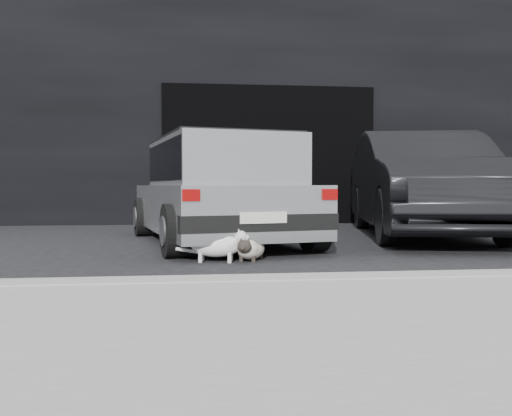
{
  "coord_description": "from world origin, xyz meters",
  "views": [
    {
      "loc": [
        -0.43,
        -6.14,
        0.72
      ],
      "look_at": [
        0.19,
        -0.77,
        0.5
      ],
      "focal_mm": 38.0,
      "sensor_mm": 36.0,
      "label": 1
    }
  ],
  "objects": [
    {
      "name": "garage_opening",
      "position": [
        1.0,
        3.99,
        1.3
      ],
      "size": [
        4.0,
        0.1,
        2.6
      ],
      "primitive_type": "cube",
      "color": "black",
      "rests_on": "ground"
    },
    {
      "name": "curb",
      "position": [
        1.0,
        -2.6,
        0.06
      ],
      "size": [
        18.0,
        0.25,
        0.12
      ],
      "primitive_type": "cube",
      "color": "gray",
      "rests_on": "ground"
    },
    {
      "name": "second_car",
      "position": [
        2.81,
        1.25,
        0.76
      ],
      "size": [
        2.47,
        4.82,
        1.51
      ],
      "primitive_type": "imported",
      "rotation": [
        0.0,
        0.0,
        -0.2
      ],
      "color": "black",
      "rests_on": "ground"
    },
    {
      "name": "sidewalk",
      "position": [
        1.0,
        -3.8,
        0.06
      ],
      "size": [
        18.0,
        2.2,
        0.11
      ],
      "primitive_type": "cube",
      "color": "gray",
      "rests_on": "ground"
    },
    {
      "name": "cat_siamese",
      "position": [
        0.11,
        -0.98,
        0.11
      ],
      "size": [
        0.4,
        0.69,
        0.25
      ],
      "rotation": [
        0.0,
        0.0,
        2.78
      ],
      "color": "beige",
      "rests_on": "ground"
    },
    {
      "name": "ground",
      "position": [
        0.0,
        0.0,
        0.0
      ],
      "size": [
        80.0,
        80.0,
        0.0
      ],
      "primitive_type": "plane",
      "color": "black",
      "rests_on": "ground"
    },
    {
      "name": "cat_white",
      "position": [
        -0.19,
        -1.03,
        0.16
      ],
      "size": [
        0.7,
        0.32,
        0.33
      ],
      "rotation": [
        0.0,
        0.0,
        -1.76
      ],
      "color": "white",
      "rests_on": "ground"
    },
    {
      "name": "building_facade",
      "position": [
        1.0,
        6.0,
        2.5
      ],
      "size": [
        34.0,
        4.0,
        5.0
      ],
      "primitive_type": "cube",
      "color": "black",
      "rests_on": "ground"
    },
    {
      "name": "silver_hatchback",
      "position": [
        -0.12,
        0.62,
        0.72
      ],
      "size": [
        2.35,
        3.83,
        1.32
      ],
      "rotation": [
        0.0,
        0.0,
        0.21
      ],
      "color": "#ADAFB2",
      "rests_on": "ground"
    }
  ]
}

